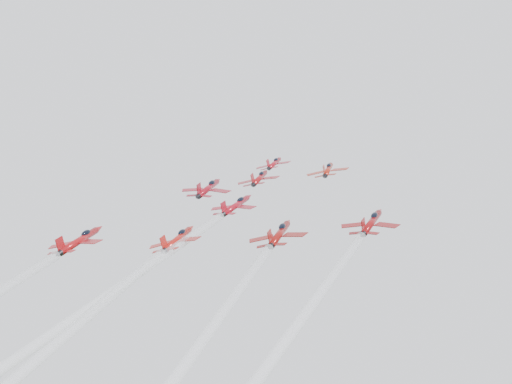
% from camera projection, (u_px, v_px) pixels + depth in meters
% --- Properties ---
extents(jet_lead, '(8.42, 10.76, 6.90)m').
position_uv_depth(jet_lead, '(274.00, 163.00, 146.31)').
color(jet_lead, '#A10F1A').
extents(jet_row2_left, '(10.63, 13.58, 8.71)m').
position_uv_depth(jet_row2_left, '(208.00, 188.00, 133.02)').
color(jet_row2_left, maroon).
extents(jet_row2_center, '(9.25, 11.82, 7.58)m').
position_uv_depth(jet_row2_center, '(260.00, 178.00, 134.23)').
color(jet_row2_center, maroon).
extents(jet_row2_right, '(8.86, 11.33, 7.26)m').
position_uv_depth(jet_row2_right, '(328.00, 169.00, 131.27)').
color(jet_row2_right, '#AE2110').
extents(jet_center, '(8.97, 84.31, 50.73)m').
position_uv_depth(jet_center, '(125.00, 314.00, 76.08)').
color(jet_center, '#A30F1D').
extents(jet_rear_farright, '(8.76, 82.35, 49.55)m').
position_uv_depth(jet_rear_farright, '(317.00, 382.00, 54.95)').
color(jet_rear_farright, maroon).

